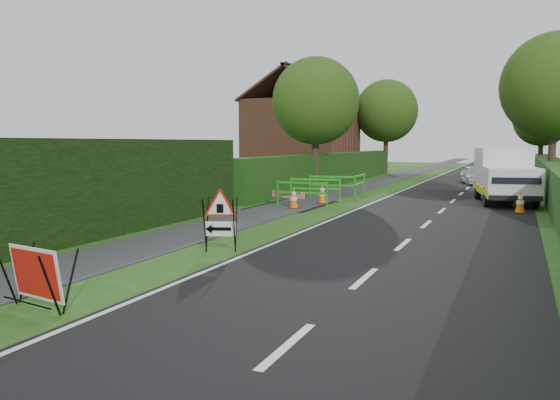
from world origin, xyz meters
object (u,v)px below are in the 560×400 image
(red_rect_sign, at_px, (36,275))
(triangle_sign, at_px, (219,215))
(works_van, at_px, (504,174))
(hatchback_car, at_px, (475,175))

(red_rect_sign, relative_size, triangle_sign, 0.97)
(red_rect_sign, xyz_separation_m, works_van, (5.74, 17.87, 0.63))
(red_rect_sign, relative_size, hatchback_car, 0.35)
(red_rect_sign, xyz_separation_m, triangle_sign, (0.32, 4.63, 0.30))
(triangle_sign, height_order, works_van, works_van)
(triangle_sign, xyz_separation_m, works_van, (5.42, 13.24, 0.33))
(triangle_sign, distance_m, works_van, 14.31)
(works_van, distance_m, hatchback_car, 10.11)
(red_rect_sign, height_order, triangle_sign, triangle_sign)
(red_rect_sign, bearing_deg, hatchback_car, 90.92)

